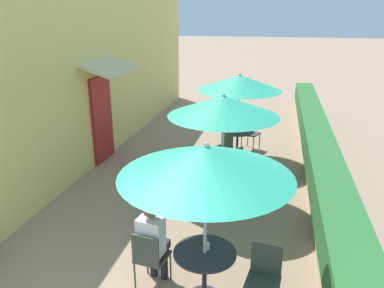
{
  "coord_description": "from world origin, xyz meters",
  "views": [
    {
      "loc": [
        1.76,
        -1.98,
        3.52
      ],
      "look_at": [
        0.15,
        5.02,
        1.0
      ],
      "focal_mm": 35.0,
      "sensor_mm": 36.0,
      "label": 1
    }
  ],
  "objects": [
    {
      "name": "cafe_chair_mid_right",
      "position": [
        1.14,
        5.27,
        0.52
      ],
      "size": [
        0.55,
        0.55,
        0.87
      ],
      "rotation": [
        0.0,
        0.0,
        10.46
      ],
      "color": "#384238",
      "rests_on": "ground_plane"
    },
    {
      "name": "cafe_chair_far_left",
      "position": [
        0.64,
        6.35,
        0.52
      ],
      "size": [
        0.53,
        0.53,
        0.87
      ],
      "rotation": [
        0.0,
        0.0,
        7.44
      ],
      "color": "#384238",
      "rests_on": "ground_plane"
    },
    {
      "name": "coffee_cup_mid",
      "position": [
        0.77,
        4.66,
        0.75
      ],
      "size": [
        0.07,
        0.07,
        0.09
      ],
      "color": "#B73D3D",
      "rests_on": "patio_table_mid"
    },
    {
      "name": "cafe_facade_wall",
      "position": [
        -2.54,
        6.74,
        2.09
      ],
      "size": [
        0.98,
        13.75,
        4.2
      ],
      "color": "#E0CC6B",
      "rests_on": "ground_plane"
    },
    {
      "name": "patio_umbrella_mid",
      "position": [
        0.83,
        4.6,
        1.93
      ],
      "size": [
        2.05,
        2.05,
        2.16
      ],
      "color": "#B7B7BC",
      "rests_on": "ground_plane"
    },
    {
      "name": "patio_umbrella_near",
      "position": [
        1.03,
        1.9,
        1.93
      ],
      "size": [
        2.05,
        2.05,
        2.16
      ],
      "color": "#B7B7BC",
      "rests_on": "ground_plane"
    },
    {
      "name": "coffee_cup_far",
      "position": [
        0.79,
        7.16,
        0.75
      ],
      "size": [
        0.07,
        0.07,
        0.09
      ],
      "color": "teal",
      "rests_on": "patio_table_far"
    },
    {
      "name": "cafe_chair_near_right",
      "position": [
        1.77,
        1.87,
        0.52
      ],
      "size": [
        0.45,
        0.45,
        0.87
      ],
      "rotation": [
        0.0,
        0.0,
        9.28
      ],
      "color": "#384238",
      "rests_on": "ground_plane"
    },
    {
      "name": "cafe_chair_mid_left",
      "position": [
        0.52,
        3.93,
        0.52
      ],
      "size": [
        0.55,
        0.55,
        0.87
      ],
      "rotation": [
        0.0,
        0.0,
        7.32
      ],
      "color": "#384238",
      "rests_on": "ground_plane"
    },
    {
      "name": "cafe_chair_far_right",
      "position": [
        1.09,
        7.76,
        0.52
      ],
      "size": [
        0.53,
        0.53,
        0.87
      ],
      "rotation": [
        0.0,
        0.0,
        10.58
      ],
      "color": "#384238",
      "rests_on": "ground_plane"
    },
    {
      "name": "patio_table_near",
      "position": [
        1.03,
        1.9,
        0.52
      ],
      "size": [
        0.79,
        0.79,
        0.71
      ],
      "color": "#28282D",
      "rests_on": "ground_plane"
    },
    {
      "name": "cafe_chair_near_left",
      "position": [
        0.29,
        1.93,
        0.52
      ],
      "size": [
        0.45,
        0.45,
        0.87
      ],
      "rotation": [
        0.0,
        0.0,
        6.14
      ],
      "color": "#384238",
      "rests_on": "ground_plane"
    },
    {
      "name": "planter_hedge",
      "position": [
        2.75,
        6.78,
        0.54
      ],
      "size": [
        0.6,
        12.75,
        1.01
      ],
      "color": "tan",
      "rests_on": "ground_plane"
    },
    {
      "name": "patio_table_far",
      "position": [
        0.87,
        7.05,
        0.52
      ],
      "size": [
        0.79,
        0.79,
        0.71
      ],
      "color": "#28282D",
      "rests_on": "ground_plane"
    },
    {
      "name": "patio_umbrella_far",
      "position": [
        0.87,
        7.05,
        1.93
      ],
      "size": [
        2.05,
        2.05,
        2.16
      ],
      "color": "#B7B7BC",
      "rests_on": "ground_plane"
    },
    {
      "name": "seated_patron_near_left",
      "position": [
        0.31,
        2.04,
        0.69
      ],
      "size": [
        0.37,
        0.44,
        1.25
      ],
      "rotation": [
        0.0,
        0.0,
        6.14
      ],
      "color": "#23232D",
      "rests_on": "ground_plane"
    },
    {
      "name": "patio_table_mid",
      "position": [
        0.83,
        4.6,
        0.52
      ],
      "size": [
        0.79,
        0.79,
        0.71
      ],
      "color": "#28282D",
      "rests_on": "ground_plane"
    },
    {
      "name": "coffee_cup_near",
      "position": [
        1.04,
        1.97,
        0.75
      ],
      "size": [
        0.07,
        0.07,
        0.09
      ],
      "color": "white",
      "rests_on": "patio_table_near"
    }
  ]
}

